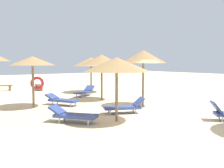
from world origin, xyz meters
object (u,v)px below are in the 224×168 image
Objects in this scene: parasol_8 at (91,62)px; bench_0 at (3,87)px; parasol_3 at (33,62)px; lounger_2 at (73,115)px; bench_1 at (39,86)px; parasol_2 at (117,65)px; parasol_0 at (143,57)px; parasol_4 at (102,60)px; lounger_0 at (125,107)px; lounger_4 at (85,91)px; lounger_3 at (62,100)px.

bench_0 is (-5.40, 5.09, -2.06)m from parasol_8.
bench_0 is at bearing 86.74° from parasol_3.
bench_1 is at bearing 75.68° from lounger_2.
parasol_3 reaches higher than parasol_2.
parasol_0 reaches higher than parasol_4.
lounger_0 is (-1.96, -0.85, -2.34)m from parasol_0.
parasol_4 is 1.88× the size of bench_0.
bench_0 is (-3.94, 6.58, 0.03)m from lounger_4.
parasol_2 is 8.08m from lounger_4.
lounger_4 is at bearing -75.38° from bench_1.
parasol_2 is 9.79m from parasol_8.
parasol_3 is 8.39m from bench_1.
bench_1 is at bearing 67.80° from parasol_3.
parasol_0 is at bearing 11.72° from lounger_2.
lounger_2 is (-4.76, -0.99, -2.35)m from parasol_0.
parasol_2 is 1.33× the size of lounger_4.
parasol_2 is 0.93× the size of parasol_8.
parasol_4 reaches higher than lounger_2.
parasol_3 reaches higher than lounger_0.
bench_1 is at bearing 89.03° from lounger_0.
lounger_2 is at bearing -91.87° from bench_0.
parasol_2 is at bearing -28.80° from lounger_2.
parasol_3 is 1.74× the size of bench_1.
parasol_0 reaches higher than lounger_4.
bench_1 is (-1.37, 5.27, 0.03)m from lounger_4.
parasol_0 is 5.04m from lounger_3.
parasol_8 is (1.56, 3.75, -0.12)m from parasol_4.
lounger_4 is at bearing 87.53° from parasol_4.
parasol_8 is at bearing 32.44° from parasol_3.
lounger_0 reaches higher than bench_1.
parasol_4 is (4.35, -0.00, 0.12)m from parasol_3.
lounger_0 is at bearing -103.94° from lounger_4.
parasol_3 is 4.70m from lounger_2.
parasol_0 is 3.26m from parasol_4.
parasol_2 is 12.81m from bench_1.
parasol_0 is 5.82m from parasol_3.
parasol_8 is at bearing 81.31° from parasol_0.
bench_1 is (-1.77, 10.74, -2.32)m from parasol_0.
parasol_2 is 1.39× the size of lounger_2.
lounger_2 is at bearing -177.11° from lounger_0.
parasol_2 reaches higher than lounger_2.
bench_0 is (0.50, 8.84, -2.06)m from parasol_3.
parasol_4 is 6.39m from lounger_2.
parasol_3 is 5.41m from lounger_4.
lounger_3 is at bearing -12.15° from parasol_3.
bench_0 is at bearing 113.51° from parasol_4.
parasol_0 reaches higher than bench_1.
lounger_4 is at bearing 55.94° from lounger_2.
parasol_2 is 1.34× the size of lounger_0.
parasol_3 is 7.00m from parasol_8.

